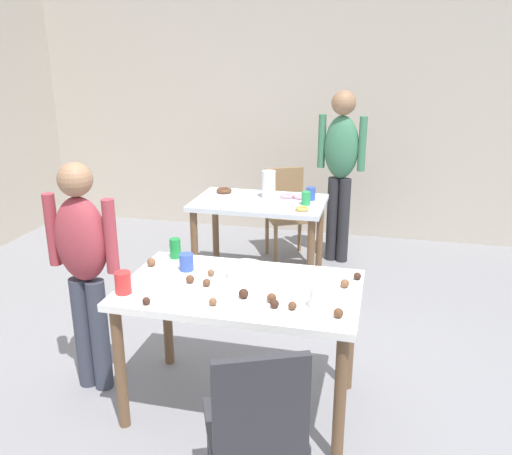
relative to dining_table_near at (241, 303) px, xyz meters
The scene contains 35 objects.
ground_plane 0.65m from the dining_table_near, 62.65° to the left, with size 6.40×6.40×0.00m, color gray.
wall_back 3.31m from the dining_table_near, 89.62° to the left, with size 6.40×0.10×2.60m, color #BCB2A3.
dining_table_near is the anchor object (origin of this frame).
dining_table_far 1.73m from the dining_table_near, 99.92° to the left, with size 1.09×0.69×0.75m.
chair_near_table 0.81m from the dining_table_near, 70.38° to the right, with size 0.53×0.53×0.87m.
chair_far_table 2.41m from the dining_table_near, 94.54° to the left, with size 0.54×0.54×0.87m.
person_girl_near 0.93m from the dining_table_near, behind, with size 0.45×0.22×1.38m.
person_adult_far 2.44m from the dining_table_near, 82.66° to the left, with size 0.46×0.26×1.62m.
mixing_bowl 0.18m from the dining_table_near, 91.76° to the left, with size 0.20×0.20×0.07m, color white.
soda_can 0.60m from the dining_table_near, 148.02° to the left, with size 0.07×0.07×0.12m, color #198438.
fork_near 0.39m from the dining_table_near, 14.40° to the left, with size 0.17×0.02×0.01m, color silver.
cup_near_0 0.63m from the dining_table_near, 158.54° to the right, with size 0.08×0.08×0.12m, color red.
cup_near_1 0.48m from the dining_table_near, 20.11° to the right, with size 0.07×0.07×0.11m, color white.
cup_near_2 0.41m from the dining_table_near, 158.36° to the left, with size 0.08×0.08×0.10m, color #3351B2.
cake_ball_0 0.57m from the dining_table_near, 11.98° to the left, with size 0.05×0.05×0.05m, color brown.
cake_ball_1 0.39m from the dining_table_near, 32.78° to the right, with size 0.04×0.04×0.04m, color brown.
cake_ball_2 0.52m from the dining_table_near, 141.18° to the right, with size 0.04×0.04×0.04m, color #3D2319.
cake_ball_3 0.66m from the dining_table_near, 21.39° to the left, with size 0.04×0.04×0.04m, color #3D2319.
cake_ball_4 0.61m from the dining_table_near, 165.53° to the left, with size 0.05×0.05×0.05m, color brown.
cake_ball_5 0.30m from the dining_table_near, behind, with size 0.05×0.05×0.05m, color brown.
cake_ball_6 0.60m from the dining_table_near, 23.32° to the right, with size 0.05×0.05×0.05m, color brown.
cake_ball_7 0.29m from the dining_table_near, 106.38° to the right, with size 0.04×0.04×0.04m, color brown.
cake_ball_8 0.28m from the dining_table_near, 36.47° to the right, with size 0.05×0.05×0.05m, color brown.
cake_ball_9 0.25m from the dining_table_near, 154.09° to the left, with size 0.04×0.04×0.04m, color brown.
cake_ball_10 0.22m from the dining_table_near, 166.29° to the right, with size 0.04×0.04×0.04m, color brown.
cake_ball_11 0.45m from the dining_table_near, 149.81° to the left, with size 0.04×0.04×0.04m, color brown.
cake_ball_12 0.33m from the dining_table_near, 42.14° to the right, with size 0.04×0.04×0.04m, color #3D2319.
cake_ball_13 0.19m from the dining_table_near, 69.07° to the right, with size 0.05×0.05×0.05m, color #3D2319.
pitcher_far 1.83m from the dining_table_near, 97.58° to the left, with size 0.12×0.12×0.23m, color white.
cup_far_0 1.83m from the dining_table_near, 86.28° to the left, with size 0.08×0.08×0.11m, color #3351B2.
cup_far_1 1.67m from the dining_table_near, 86.50° to the left, with size 0.07×0.07×0.11m, color green.
donut_far_0 1.50m from the dining_table_near, 86.20° to the left, with size 0.11×0.11×0.03m, color gold.
donut_far_1 1.85m from the dining_table_near, 92.80° to the left, with size 0.11×0.11×0.03m, color pink.
donut_far_2 1.99m from the dining_table_near, 109.35° to the left, with size 0.14×0.14×0.04m, color brown.
donut_far_3 1.86m from the dining_table_near, 89.44° to the left, with size 0.12×0.12×0.03m, color pink.
Camera 1 is at (0.68, -2.58, 1.95)m, focal length 37.72 mm.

